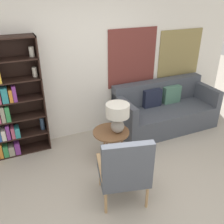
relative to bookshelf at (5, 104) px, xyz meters
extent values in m
plane|color=#B2A899|center=(1.24, -1.84, -0.89)|extent=(14.00, 14.00, 0.00)
cube|color=white|center=(1.24, 0.19, 0.46)|extent=(6.40, 0.06, 2.70)
cube|color=brown|center=(2.26, 0.14, 0.44)|extent=(0.96, 0.02, 1.05)
cube|color=olive|center=(3.32, 0.14, 0.43)|extent=(0.96, 0.02, 0.90)
cube|color=black|center=(0.57, 0.01, 0.05)|extent=(0.02, 0.30, 1.89)
cube|color=black|center=(0.11, 0.01, 0.98)|extent=(0.93, 0.30, 0.02)
cube|color=black|center=(0.11, 0.01, -0.88)|extent=(0.93, 0.30, 0.02)
cube|color=black|center=(0.11, 0.15, 0.05)|extent=(0.93, 0.01, 1.89)
cube|color=black|center=(0.11, 0.01, -0.57)|extent=(0.93, 0.30, 0.02)
cube|color=orange|center=(-0.21, -0.02, -0.75)|extent=(0.05, 0.22, 0.25)
cube|color=#338C4C|center=(-0.13, -0.04, -0.78)|extent=(0.07, 0.19, 0.19)
cube|color=gray|center=(-0.05, -0.05, -0.79)|extent=(0.09, 0.17, 0.16)
cube|color=#7A338C|center=(0.05, -0.03, -0.77)|extent=(0.08, 0.21, 0.20)
cube|color=black|center=(0.11, 0.01, -0.26)|extent=(0.93, 0.30, 0.02)
cube|color=silver|center=(-0.11, -0.04, -0.48)|extent=(0.06, 0.20, 0.17)
cube|color=#7A338C|center=(-0.04, -0.03, -0.44)|extent=(0.06, 0.20, 0.25)
cube|color=#B24C6B|center=(0.03, -0.02, -0.47)|extent=(0.05, 0.22, 0.18)
cube|color=teal|center=(0.09, -0.04, -0.48)|extent=(0.07, 0.18, 0.17)
cylinder|color=#334C6B|center=(0.50, 0.01, -0.45)|extent=(0.07, 0.07, 0.22)
cube|color=black|center=(0.11, 0.01, 0.05)|extent=(0.93, 0.30, 0.02)
cube|color=gray|center=(-0.06, -0.02, -0.12)|extent=(0.06, 0.23, 0.25)
cube|color=#338C4C|center=(0.01, -0.01, -0.13)|extent=(0.06, 0.25, 0.25)
cube|color=black|center=(0.11, 0.01, 0.36)|extent=(0.93, 0.30, 0.02)
cube|color=teal|center=(0.02, -0.03, 0.18)|extent=(0.09, 0.21, 0.23)
cube|color=orange|center=(0.10, -0.02, 0.16)|extent=(0.05, 0.23, 0.19)
cube|color=#7A338C|center=(0.16, -0.05, 0.18)|extent=(0.05, 0.17, 0.25)
cube|color=black|center=(0.11, 0.01, 0.67)|extent=(0.93, 0.30, 0.02)
cylinder|color=beige|center=(0.50, 0.01, 0.45)|extent=(0.07, 0.07, 0.15)
cylinder|color=beige|center=(0.50, 0.01, 0.76)|extent=(0.08, 0.08, 0.15)
cylinder|color=tan|center=(1.54, -1.42, -0.72)|extent=(0.04, 0.04, 0.34)
cylinder|color=tan|center=(1.04, -1.30, -0.72)|extent=(0.04, 0.04, 0.34)
cylinder|color=tan|center=(1.42, -1.90, -0.72)|extent=(0.04, 0.04, 0.34)
cylinder|color=tan|center=(0.92, -1.78, -0.72)|extent=(0.04, 0.04, 0.34)
cube|color=#4C515B|center=(1.23, -1.60, -0.51)|extent=(0.72, 0.70, 0.08)
cube|color=#4C515B|center=(1.17, -1.83, -0.20)|extent=(0.60, 0.24, 0.56)
cube|color=tan|center=(1.50, -1.66, -0.37)|extent=(0.17, 0.51, 0.04)
cube|color=tan|center=(0.96, -1.53, -0.37)|extent=(0.17, 0.51, 0.04)
cube|color=#474C56|center=(2.78, -0.31, -0.68)|extent=(1.92, 0.84, 0.43)
cube|color=#474C56|center=(2.78, 0.01, -0.24)|extent=(1.92, 0.20, 0.45)
cube|color=#474C56|center=(1.88, -0.31, -0.31)|extent=(0.12, 0.84, 0.32)
cube|color=#474C56|center=(3.68, -0.31, -0.31)|extent=(0.12, 0.84, 0.32)
cube|color=#1E2338|center=(2.56, -0.14, -0.30)|extent=(0.36, 0.12, 0.34)
cube|color=#4C7A66|center=(3.01, -0.14, -0.30)|extent=(0.36, 0.12, 0.34)
cylinder|color=brown|center=(1.41, -0.82, -0.39)|extent=(0.56, 0.56, 0.02)
cylinder|color=brown|center=(1.41, -0.65, -0.65)|extent=(0.03, 0.03, 0.49)
cylinder|color=brown|center=(1.26, -0.90, -0.65)|extent=(0.03, 0.03, 0.49)
cylinder|color=brown|center=(1.55, -0.90, -0.65)|extent=(0.03, 0.03, 0.49)
ellipsoid|color=#A59E93|center=(1.49, -0.87, -0.27)|extent=(0.20, 0.20, 0.21)
cylinder|color=tan|center=(1.49, -0.87, -0.13)|extent=(0.02, 0.02, 0.06)
cylinder|color=white|center=(1.49, -0.87, -0.01)|extent=(0.35, 0.35, 0.19)
camera|label=1|loc=(0.10, -3.81, 1.62)|focal=40.00mm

